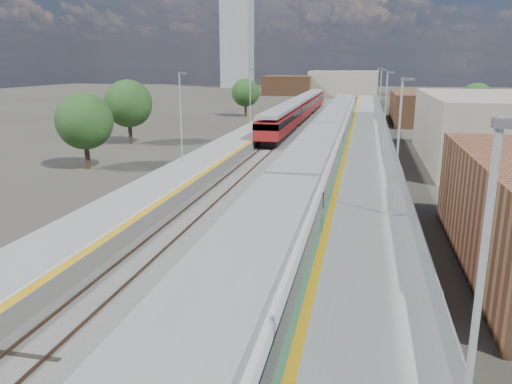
% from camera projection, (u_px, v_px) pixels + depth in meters
% --- Properties ---
extents(ground, '(320.00, 320.00, 0.00)m').
position_uv_depth(ground, '(319.00, 148.00, 55.77)').
color(ground, '#47443A').
rests_on(ground, ground).
extents(ballast_bed, '(10.50, 155.00, 0.06)m').
position_uv_depth(ballast_bed, '(302.00, 144.00, 58.59)').
color(ballast_bed, '#565451').
rests_on(ballast_bed, ground).
extents(tracks, '(8.96, 160.00, 0.17)m').
position_uv_depth(tracks, '(309.00, 141.00, 60.03)').
color(tracks, '#4C3323').
rests_on(tracks, ground).
extents(platform_right, '(4.70, 155.00, 8.52)m').
position_uv_depth(platform_right, '(368.00, 142.00, 56.91)').
color(platform_right, slate).
rests_on(platform_right, ground).
extents(platform_left, '(4.30, 155.00, 8.52)m').
position_uv_depth(platform_left, '(246.00, 138.00, 59.85)').
color(platform_left, slate).
rests_on(platform_left, ground).
extents(buildings, '(72.00, 185.50, 40.00)m').
position_uv_depth(buildings, '(285.00, 58.00, 140.63)').
color(buildings, brown).
rests_on(buildings, ground).
extents(green_train, '(3.11, 86.44, 3.42)m').
position_uv_depth(green_train, '(326.00, 142.00, 44.35)').
color(green_train, black).
rests_on(green_train, ground).
extents(red_train, '(2.88, 58.46, 3.64)m').
position_uv_depth(red_train, '(300.00, 108.00, 80.90)').
color(red_train, black).
rests_on(red_train, ground).
extents(tree_a, '(4.98, 4.98, 6.76)m').
position_uv_depth(tree_a, '(84.00, 121.00, 43.90)').
color(tree_a, '#382619').
rests_on(tree_a, ground).
extents(tree_b, '(5.49, 5.49, 7.44)m').
position_uv_depth(tree_b, '(128.00, 104.00, 57.73)').
color(tree_b, '#382619').
rests_on(tree_b, ground).
extents(tree_c, '(4.92, 4.92, 6.66)m').
position_uv_depth(tree_c, '(246.00, 93.00, 87.74)').
color(tree_c, '#382619').
rests_on(tree_c, ground).
extents(tree_d, '(4.84, 4.84, 6.56)m').
position_uv_depth(tree_d, '(476.00, 100.00, 71.48)').
color(tree_d, '#382619').
rests_on(tree_d, ground).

